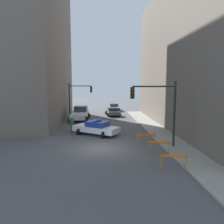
{
  "coord_description": "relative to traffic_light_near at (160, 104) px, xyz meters",
  "views": [
    {
      "loc": [
        -0.15,
        -16.98,
        5.14
      ],
      "look_at": [
        1.35,
        7.04,
        2.0
      ],
      "focal_mm": 35.0,
      "sensor_mm": 36.0,
      "label": 1
    }
  ],
  "objects": [
    {
      "name": "building_corner_left",
      "position": [
        -16.73,
        14.09,
        8.66
      ],
      "size": [
        14.0,
        20.0,
        24.39
      ],
      "color": "#6B6056",
      "rests_on": "ground_plane"
    },
    {
      "name": "ground_plane",
      "position": [
        -4.73,
        0.09,
        -3.53
      ],
      "size": [
        120.0,
        120.0,
        0.0
      ],
      "primitive_type": "plane",
      "color": "#4C4C4F"
    },
    {
      "name": "white_truck",
      "position": [
        -7.49,
        14.12,
        -2.62
      ],
      "size": [
        2.83,
        5.5,
        1.9
      ],
      "rotation": [
        0.0,
        0.0,
        -0.05
      ],
      "color": "silver",
      "rests_on": "ground_plane"
    },
    {
      "name": "barrier_back",
      "position": [
        -0.87,
        1.02,
        -2.91
      ],
      "size": [
        1.6,
        0.17,
        0.9
      ],
      "rotation": [
        0.0,
        0.0,
        -0.01
      ],
      "color": "orange",
      "rests_on": "ground_plane"
    },
    {
      "name": "sidewalk_right",
      "position": [
        1.47,
        0.09,
        -3.47
      ],
      "size": [
        2.4,
        44.0,
        0.12
      ],
      "color": "gray",
      "rests_on": "ground_plane"
    },
    {
      "name": "traffic_light_near",
      "position": [
        0.0,
        0.0,
        0.0
      ],
      "size": [
        3.64,
        0.35,
        5.2
      ],
      "color": "black",
      "rests_on": "sidewalk_right"
    },
    {
      "name": "barrier_mid",
      "position": [
        -0.45,
        -1.48,
        -2.91
      ],
      "size": [
        1.58,
        0.42,
        0.9
      ],
      "rotation": [
        0.0,
        0.0,
        -0.18
      ],
      "color": "orange",
      "rests_on": "ground_plane"
    },
    {
      "name": "building_right",
      "position": [
        8.67,
        8.09,
        4.86
      ],
      "size": [
        12.0,
        28.0,
        16.77
      ],
      "color": "#6B6056",
      "rests_on": "ground_plane"
    },
    {
      "name": "traffic_light_far",
      "position": [
        -8.03,
        15.4,
        -0.13
      ],
      "size": [
        3.44,
        0.35,
        5.2
      ],
      "color": "black",
      "rests_on": "ground_plane"
    },
    {
      "name": "parked_car_mid",
      "position": [
        -1.9,
        24.75,
        -2.86
      ],
      "size": [
        2.43,
        4.39,
        1.31
      ],
      "rotation": [
        0.0,
        0.0,
        -0.05
      ],
      "color": "silver",
      "rests_on": "ground_plane"
    },
    {
      "name": "barrier_front",
      "position": [
        -0.38,
        -4.5,
        -2.91
      ],
      "size": [
        1.58,
        0.46,
        0.9
      ],
      "rotation": [
        0.0,
        0.0,
        -0.21
      ],
      "color": "orange",
      "rests_on": "ground_plane"
    },
    {
      "name": "police_car",
      "position": [
        -5.12,
        4.75,
        -2.81
      ],
      "size": [
        4.95,
        4.11,
        1.52
      ],
      "rotation": [
        0.0,
        0.0,
        0.99
      ],
      "color": "white",
      "rests_on": "ground_plane"
    },
    {
      "name": "parked_car_near",
      "position": [
        -2.56,
        18.05,
        -2.86
      ],
      "size": [
        2.51,
        4.44,
        1.31
      ],
      "rotation": [
        0.0,
        0.0,
        0.08
      ],
      "color": "#474C51",
      "rests_on": "ground_plane"
    },
    {
      "name": "pedestrian_crossing",
      "position": [
        -7.72,
        6.31,
        -2.67
      ],
      "size": [
        0.49,
        0.49,
        1.66
      ],
      "rotation": [
        0.0,
        0.0,
        4.17
      ],
      "color": "#382D23",
      "rests_on": "ground_plane"
    }
  ]
}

